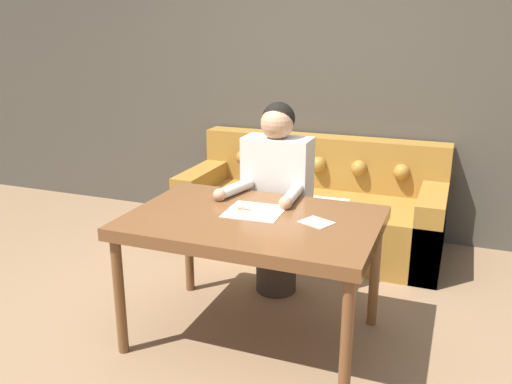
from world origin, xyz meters
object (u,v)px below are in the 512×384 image
at_px(couch, 312,209).
at_px(dining_table, 253,229).
at_px(person, 277,198).
at_px(scissors, 247,210).

bearing_deg(couch, dining_table, -87.47).
height_order(person, scissors, person).
height_order(dining_table, person, person).
height_order(couch, scissors, couch).
distance_m(dining_table, scissors, 0.14).
xyz_separation_m(person, scissors, (-0.00, -0.52, 0.08)).
height_order(dining_table, scissors, scissors).
bearing_deg(couch, scissors, -90.15).
xyz_separation_m(couch, person, (-0.00, -0.92, 0.37)).
xyz_separation_m(dining_table, couch, (-0.07, 1.53, -0.38)).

